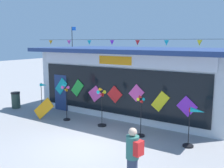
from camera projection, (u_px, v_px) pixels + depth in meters
ground_plane at (85, 146)px, 9.59m from camera, size 80.00×80.00×0.00m
kite_shop_building at (137, 79)px, 14.38m from camera, size 10.40×5.52×4.75m
wind_spinner_far_left at (43, 96)px, 13.84m from camera, size 0.58×0.35×1.64m
wind_spinner_left at (66, 96)px, 12.56m from camera, size 0.39×0.34×1.84m
wind_spinner_center_left at (101, 103)px, 11.69m from camera, size 0.40×0.40×1.80m
wind_spinner_center_right at (141, 115)px, 10.43m from camera, size 0.35×0.35×1.72m
wind_spinner_right at (194, 123)px, 9.32m from camera, size 0.76×0.40×1.49m
person_near_camera at (133, 157)px, 6.67m from camera, size 0.47×0.35×1.68m
trash_bin at (16, 100)px, 15.02m from camera, size 0.52×0.52×0.93m
display_kite_on_ground at (44, 109)px, 12.81m from camera, size 1.11×0.33×1.11m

